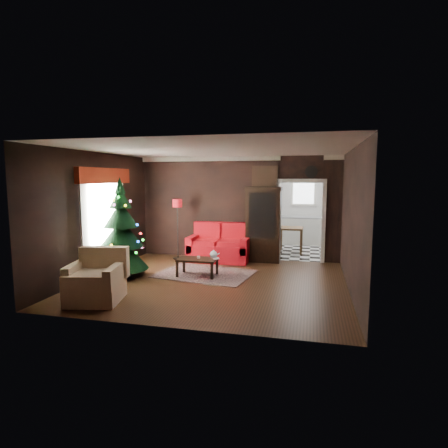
% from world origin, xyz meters
% --- Properties ---
extents(floor, '(5.50, 5.50, 0.00)m').
position_xyz_m(floor, '(0.00, 0.00, 0.00)').
color(floor, black).
rests_on(floor, ground).
extents(ceiling, '(5.50, 5.50, 0.00)m').
position_xyz_m(ceiling, '(0.00, 0.00, 2.80)').
color(ceiling, white).
rests_on(ceiling, ground).
extents(wall_back, '(5.50, 0.00, 5.50)m').
position_xyz_m(wall_back, '(0.00, 2.50, 1.40)').
color(wall_back, black).
rests_on(wall_back, ground).
extents(wall_front, '(5.50, 0.00, 5.50)m').
position_xyz_m(wall_front, '(0.00, -2.50, 1.40)').
color(wall_front, black).
rests_on(wall_front, ground).
extents(wall_left, '(0.00, 5.50, 5.50)m').
position_xyz_m(wall_left, '(-2.75, 0.00, 1.40)').
color(wall_left, black).
rests_on(wall_left, ground).
extents(wall_right, '(0.00, 5.50, 5.50)m').
position_xyz_m(wall_right, '(2.75, 0.00, 1.40)').
color(wall_right, black).
rests_on(wall_right, ground).
extents(doorway, '(1.10, 0.10, 2.10)m').
position_xyz_m(doorway, '(1.70, 2.50, 1.05)').
color(doorway, white).
rests_on(doorway, ground).
extents(left_window, '(0.05, 1.60, 1.40)m').
position_xyz_m(left_window, '(-2.71, 0.20, 1.45)').
color(left_window, white).
rests_on(left_window, wall_left).
extents(valance, '(0.12, 2.10, 0.35)m').
position_xyz_m(valance, '(-2.63, 0.20, 2.27)').
color(valance, maroon).
rests_on(valance, wall_left).
extents(kitchen_floor, '(3.00, 3.00, 0.00)m').
position_xyz_m(kitchen_floor, '(1.70, 4.00, 0.00)').
color(kitchen_floor, white).
rests_on(kitchen_floor, ground).
extents(kitchen_window, '(0.70, 0.06, 0.70)m').
position_xyz_m(kitchen_window, '(1.70, 5.45, 1.70)').
color(kitchen_window, white).
rests_on(kitchen_window, ground).
extents(rug, '(2.32, 1.84, 0.01)m').
position_xyz_m(rug, '(-0.38, 0.61, 0.01)').
color(rug, '#3C2F35').
rests_on(rug, ground).
extents(loveseat, '(1.70, 0.90, 1.00)m').
position_xyz_m(loveseat, '(-0.40, 2.05, 0.50)').
color(loveseat, maroon).
rests_on(loveseat, ground).
extents(curio_cabinet, '(0.90, 0.45, 1.90)m').
position_xyz_m(curio_cabinet, '(0.75, 2.27, 0.95)').
color(curio_cabinet, black).
rests_on(curio_cabinet, ground).
extents(floor_lamp, '(0.28, 0.28, 1.64)m').
position_xyz_m(floor_lamp, '(-1.56, 1.99, 0.83)').
color(floor_lamp, black).
rests_on(floor_lamp, ground).
extents(christmas_tree, '(1.47, 1.47, 2.22)m').
position_xyz_m(christmas_tree, '(-2.15, -0.01, 1.05)').
color(christmas_tree, black).
rests_on(christmas_tree, ground).
extents(armchair, '(1.11, 1.11, 0.95)m').
position_xyz_m(armchair, '(-1.76, -1.69, 0.46)').
color(armchair, tan).
rests_on(armchair, ground).
extents(coffee_table, '(0.89, 0.54, 0.39)m').
position_xyz_m(coffee_table, '(-0.50, 0.41, 0.21)').
color(coffee_table, black).
rests_on(coffee_table, rug).
extents(teapot, '(0.20, 0.20, 0.18)m').
position_xyz_m(teapot, '(-0.15, 0.51, 0.50)').
color(teapot, white).
rests_on(teapot, coffee_table).
extents(cup_a, '(0.08, 0.08, 0.06)m').
position_xyz_m(cup_a, '(-0.48, 0.43, 0.43)').
color(cup_a, silver).
rests_on(cup_a, coffee_table).
extents(cup_b, '(0.10, 0.10, 0.06)m').
position_xyz_m(cup_b, '(-0.22, 0.62, 0.44)').
color(cup_b, white).
rests_on(cup_b, coffee_table).
extents(book, '(0.13, 0.07, 0.19)m').
position_xyz_m(book, '(-0.15, 0.46, 0.50)').
color(book, gray).
rests_on(book, coffee_table).
extents(wall_clock, '(0.32, 0.32, 0.06)m').
position_xyz_m(wall_clock, '(1.95, 2.45, 2.38)').
color(wall_clock, white).
rests_on(wall_clock, wall_back).
extents(painting, '(0.62, 0.05, 0.52)m').
position_xyz_m(painting, '(0.75, 2.46, 2.25)').
color(painting, '#A4764C').
rests_on(painting, wall_back).
extents(kitchen_counter, '(1.80, 0.60, 0.90)m').
position_xyz_m(kitchen_counter, '(1.70, 5.20, 0.45)').
color(kitchen_counter, silver).
rests_on(kitchen_counter, ground).
extents(kitchen_table, '(0.70, 0.70, 0.75)m').
position_xyz_m(kitchen_table, '(1.40, 3.70, 0.38)').
color(kitchen_table, brown).
rests_on(kitchen_table, ground).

